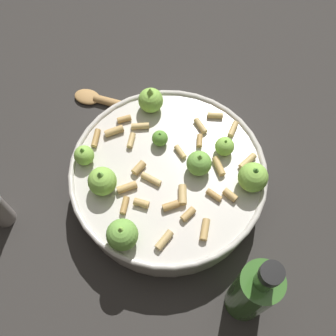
% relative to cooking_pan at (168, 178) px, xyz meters
% --- Properties ---
extents(ground_plane, '(2.40, 2.40, 0.00)m').
position_rel_cooking_pan_xyz_m(ground_plane, '(0.00, -0.00, -0.04)').
color(ground_plane, '#2D2B28').
extents(cooking_pan, '(0.33, 0.33, 0.12)m').
position_rel_cooking_pan_xyz_m(cooking_pan, '(0.00, 0.00, 0.00)').
color(cooking_pan, beige).
rests_on(cooking_pan, ground).
extents(olive_oil_bottle, '(0.06, 0.06, 0.21)m').
position_rel_cooking_pan_xyz_m(olive_oil_bottle, '(-0.20, -0.10, 0.04)').
color(olive_oil_bottle, '#336023').
rests_on(olive_oil_bottle, ground).
extents(wooden_spoon, '(0.11, 0.24, 0.02)m').
position_rel_cooking_pan_xyz_m(wooden_spoon, '(0.18, 0.07, -0.04)').
color(wooden_spoon, '#B2844C').
rests_on(wooden_spoon, ground).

